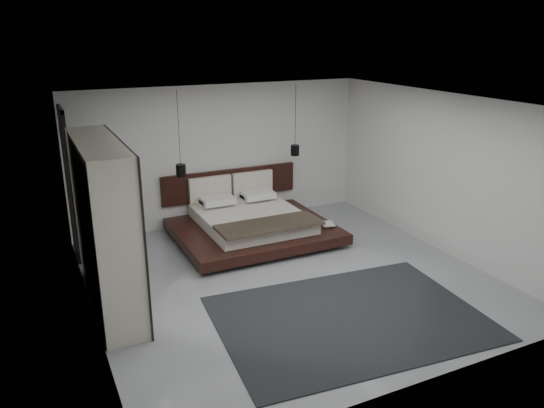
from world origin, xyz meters
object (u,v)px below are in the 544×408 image
wardrobe (105,226)px  rug (350,318)px  lattice_screen (69,184)px  pendant_right (295,150)px  pendant_left (181,170)px  bed (251,222)px

wardrobe → rug: wardrobe is taller
lattice_screen → pendant_right: size_ratio=1.84×
wardrobe → rug: size_ratio=0.68×
lattice_screen → rug: size_ratio=0.72×
lattice_screen → pendant_right: pendant_right is taller
pendant_left → wardrobe: 2.62m
rug → pendant_right: bearing=73.2°
bed → wardrobe: bearing=-151.7°
lattice_screen → pendant_left: pendant_left is taller
pendant_left → rug: pendant_left is taller
pendant_right → rug: bearing=-106.8°
lattice_screen → bed: lattice_screen is taller
pendant_left → rug: 4.25m
bed → wardrobe: wardrobe is taller
lattice_screen → bed: 3.31m
bed → pendant_left: size_ratio=1.84×
lattice_screen → pendant_left: 1.93m
pendant_left → rug: bearing=-72.6°
bed → pendant_right: 1.75m
wardrobe → pendant_left: bearing=50.1°
lattice_screen → bed: (3.11, -0.55, -1.01)m
bed → rug: (0.02, -3.38, -0.29)m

